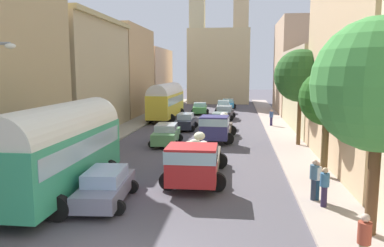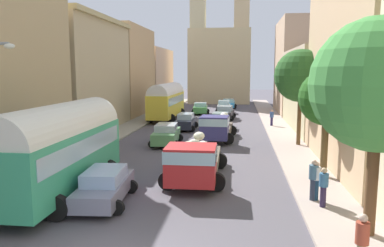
# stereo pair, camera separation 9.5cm
# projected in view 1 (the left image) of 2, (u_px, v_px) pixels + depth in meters

# --- Properties ---
(ground_plane) EXTENTS (154.00, 154.00, 0.00)m
(ground_plane) POSITION_uv_depth(u_px,v_px,m) (203.00, 128.00, 37.01)
(ground_plane) COLOR #4E4A52
(sidewalk_left) EXTENTS (2.50, 70.00, 0.14)m
(sidewalk_left) POSITION_uv_depth(u_px,v_px,m) (131.00, 126.00, 37.88)
(sidewalk_left) COLOR gray
(sidewalk_left) RESTS_ON ground
(sidewalk_right) EXTENTS (2.50, 70.00, 0.14)m
(sidewalk_right) POSITION_uv_depth(u_px,v_px,m) (278.00, 129.00, 36.12)
(sidewalk_right) COLOR #A39288
(sidewalk_right) RESTS_ON ground
(building_left_2) EXTENTS (6.52, 13.68, 10.43)m
(building_left_2) POSITION_uv_depth(u_px,v_px,m) (77.00, 75.00, 34.74)
(building_left_2) COLOR tan
(building_left_2) RESTS_ON ground
(building_left_3) EXTENTS (5.26, 12.20, 10.99)m
(building_left_3) POSITION_uv_depth(u_px,v_px,m) (123.00, 71.00, 47.68)
(building_left_3) COLOR tan
(building_left_3) RESTS_ON ground
(building_left_4) EXTENTS (4.35, 14.25, 9.09)m
(building_left_4) POSITION_uv_depth(u_px,v_px,m) (152.00, 77.00, 61.57)
(building_left_4) COLOR beige
(building_left_4) RESTS_ON ground
(building_right_1) EXTENTS (4.69, 13.68, 13.55)m
(building_right_1) POSITION_uv_depth(u_px,v_px,m) (374.00, 49.00, 20.78)
(building_right_1) COLOR tan
(building_right_1) RESTS_ON ground
(building_right_2) EXTENTS (4.81, 14.66, 7.61)m
(building_right_2) POSITION_uv_depth(u_px,v_px,m) (316.00, 89.00, 35.55)
(building_right_2) COLOR tan
(building_right_2) RESTS_ON ground
(building_right_3) EXTENTS (4.91, 11.90, 12.06)m
(building_right_3) POSITION_uv_depth(u_px,v_px,m) (297.00, 67.00, 49.19)
(building_right_3) COLOR tan
(building_right_3) RESTS_ON ground
(distant_church) EXTENTS (10.39, 6.68, 20.54)m
(distant_church) POSITION_uv_depth(u_px,v_px,m) (219.00, 61.00, 64.78)
(distant_church) COLOR #CFBB8B
(distant_church) RESTS_ON ground
(parked_bus_0) EXTENTS (3.35, 9.01, 4.15)m
(parked_bus_0) POSITION_uv_depth(u_px,v_px,m) (61.00, 146.00, 16.69)
(parked_bus_0) COLOR #339B6F
(parked_bus_0) RESTS_ON ground
(parked_bus_1) EXTENTS (3.36, 9.93, 4.16)m
(parked_bus_1) POSITION_uv_depth(u_px,v_px,m) (166.00, 99.00, 43.06)
(parked_bus_1) COLOR gold
(parked_bus_1) RESTS_ON ground
(cargo_truck_0) EXTENTS (3.23, 7.10, 2.20)m
(cargo_truck_0) POSITION_uv_depth(u_px,v_px,m) (195.00, 160.00, 18.80)
(cargo_truck_0) COLOR #B12223
(cargo_truck_0) RESTS_ON ground
(cargo_truck_1) EXTENTS (3.15, 6.76, 2.19)m
(cargo_truck_1) POSITION_uv_depth(u_px,v_px,m) (217.00, 127.00, 29.98)
(cargo_truck_1) COLOR navy
(cargo_truck_1) RESTS_ON ground
(car_0) EXTENTS (2.28, 3.85, 1.54)m
(car_0) POSITION_uv_depth(u_px,v_px,m) (220.00, 120.00, 36.71)
(car_0) COLOR #23292A
(car_0) RESTS_ON ground
(car_1) EXTENTS (2.53, 4.30, 1.55)m
(car_1) POSITION_uv_depth(u_px,v_px,m) (225.00, 112.00, 43.62)
(car_1) COLOR #262329
(car_1) RESTS_ON ground
(car_2) EXTENTS (2.32, 4.17, 1.65)m
(car_2) POSITION_uv_depth(u_px,v_px,m) (223.00, 107.00, 50.07)
(car_2) COLOR silver
(car_2) RESTS_ON ground
(car_3) EXTENTS (2.36, 3.79, 1.44)m
(car_3) POSITION_uv_depth(u_px,v_px,m) (228.00, 103.00, 55.98)
(car_3) COLOR #3691CF
(car_3) RESTS_ON ground
(car_4) EXTENTS (2.47, 4.43, 1.47)m
(car_4) POSITION_uv_depth(u_px,v_px,m) (106.00, 186.00, 15.94)
(car_4) COLOR slate
(car_4) RESTS_ON ground
(car_5) EXTENTS (2.46, 4.42, 1.59)m
(car_5) POSITION_uv_depth(u_px,v_px,m) (166.00, 134.00, 28.52)
(car_5) COLOR #538C52
(car_5) RESTS_ON ground
(car_6) EXTENTS (2.13, 4.13, 1.58)m
(car_6) POSITION_uv_depth(u_px,v_px,m) (186.00, 121.00, 35.78)
(car_6) COLOR #212431
(car_6) RESTS_ON ground
(car_7) EXTENTS (2.48, 3.72, 1.49)m
(car_7) POSITION_uv_depth(u_px,v_px,m) (200.00, 108.00, 48.61)
(car_7) COLOR #489648
(car_7) RESTS_ON ground
(pedestrian_0) EXTENTS (0.37, 0.37, 1.80)m
(pedestrian_0) POSITION_uv_depth(u_px,v_px,m) (317.00, 180.00, 15.87)
(pedestrian_0) COLOR #18334A
(pedestrian_0) RESTS_ON ground
(pedestrian_1) EXTENTS (0.52, 0.52, 1.76)m
(pedestrian_1) POSITION_uv_depth(u_px,v_px,m) (325.00, 186.00, 15.11)
(pedestrian_1) COLOR #2B203E
(pedestrian_1) RESTS_ON ground
(pedestrian_2) EXTENTS (0.48, 0.48, 1.89)m
(pedestrian_2) POSITION_uv_depth(u_px,v_px,m) (314.00, 179.00, 15.89)
(pedestrian_2) COLOR #283141
(pedestrian_2) RESTS_ON ground
(pedestrian_3) EXTENTS (0.40, 0.40, 1.87)m
(pedestrian_3) POSITION_uv_depth(u_px,v_px,m) (364.00, 242.00, 9.98)
(pedestrian_3) COLOR #7D7150
(pedestrian_3) RESTS_ON ground
(pedestrian_4) EXTENTS (0.49, 0.49, 1.73)m
(pedestrian_4) POSITION_uv_depth(u_px,v_px,m) (271.00, 117.00, 37.51)
(pedestrian_4) COLOR #28214B
(pedestrian_4) RESTS_ON ground
(roadside_tree_0) EXTENTS (4.35, 4.35, 7.33)m
(roadside_tree_0) POSITION_uv_depth(u_px,v_px,m) (380.00, 85.00, 12.01)
(roadside_tree_0) COLOR brown
(roadside_tree_0) RESTS_ON ground
(roadside_tree_1) EXTENTS (2.85, 2.85, 5.66)m
(roadside_tree_1) POSITION_uv_depth(u_px,v_px,m) (327.00, 99.00, 19.07)
(roadside_tree_1) COLOR brown
(roadside_tree_1) RESTS_ON ground
(roadside_tree_2) EXTENTS (3.85, 3.85, 7.15)m
(roadside_tree_2) POSITION_uv_depth(u_px,v_px,m) (301.00, 76.00, 27.30)
(roadside_tree_2) COLOR brown
(roadside_tree_2) RESTS_ON ground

